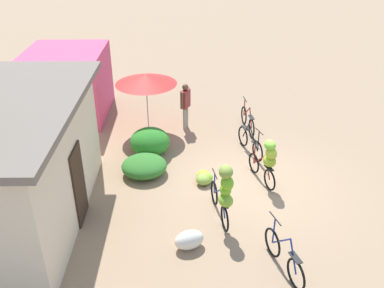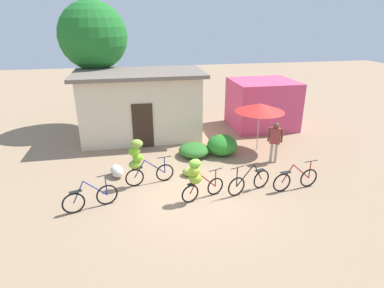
# 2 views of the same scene
# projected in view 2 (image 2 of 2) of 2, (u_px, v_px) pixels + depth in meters

# --- Properties ---
(ground_plane) EXTENTS (60.00, 60.00, 0.00)m
(ground_plane) POSITION_uv_depth(u_px,v_px,m) (197.00, 194.00, 10.54)
(ground_plane) COLOR #9A7D5F
(building_low) EXTENTS (5.91, 3.26, 3.16)m
(building_low) POSITION_uv_depth(u_px,v_px,m) (141.00, 105.00, 15.01)
(building_low) COLOR beige
(building_low) RESTS_ON ground
(shop_pink) EXTENTS (3.20, 2.80, 2.45)m
(shop_pink) POSITION_uv_depth(u_px,v_px,m) (262.00, 104.00, 16.63)
(shop_pink) COLOR #D4456F
(shop_pink) RESTS_ON ground
(tree_behind_building) EXTENTS (3.30, 3.30, 6.26)m
(tree_behind_building) POSITION_uv_depth(u_px,v_px,m) (93.00, 36.00, 15.42)
(tree_behind_building) COLOR brown
(tree_behind_building) RESTS_ON ground
(hedge_bush_front_left) EXTENTS (1.29, 1.33, 0.53)m
(hedge_bush_front_left) POSITION_uv_depth(u_px,v_px,m) (194.00, 150.00, 13.35)
(hedge_bush_front_left) COLOR #2F7128
(hedge_bush_front_left) RESTS_ON ground
(hedge_bush_front_right) EXTENTS (1.26, 1.26, 0.86)m
(hedge_bush_front_right) POSITION_uv_depth(u_px,v_px,m) (222.00, 145.00, 13.42)
(hedge_bush_front_right) COLOR #2B7F26
(hedge_bush_front_right) RESTS_ON ground
(market_umbrella) EXTENTS (2.09, 2.09, 2.11)m
(market_umbrella) POSITION_uv_depth(u_px,v_px,m) (260.00, 108.00, 13.32)
(market_umbrella) COLOR beige
(market_umbrella) RESTS_ON ground
(bicycle_leftmost) EXTENTS (1.61, 0.56, 1.03)m
(bicycle_leftmost) POSITION_uv_depth(u_px,v_px,m) (91.00, 198.00, 9.60)
(bicycle_leftmost) COLOR black
(bicycle_leftmost) RESTS_ON ground
(bicycle_near_pile) EXTENTS (1.71, 0.51, 1.72)m
(bicycle_near_pile) POSITION_uv_depth(u_px,v_px,m) (139.00, 159.00, 10.70)
(bicycle_near_pile) COLOR black
(bicycle_near_pile) RESTS_ON ground
(bicycle_center_loaded) EXTENTS (1.49, 0.64, 1.46)m
(bicycle_center_loaded) POSITION_uv_depth(u_px,v_px,m) (197.00, 177.00, 9.84)
(bicycle_center_loaded) COLOR black
(bicycle_center_loaded) RESTS_ON ground
(bicycle_by_shop) EXTENTS (1.65, 0.59, 1.04)m
(bicycle_by_shop) POSITION_uv_depth(u_px,v_px,m) (249.00, 182.00, 10.54)
(bicycle_by_shop) COLOR black
(bicycle_by_shop) RESTS_ON ground
(bicycle_rightmost) EXTENTS (1.72, 0.28, 0.98)m
(bicycle_rightmost) POSITION_uv_depth(u_px,v_px,m) (296.00, 179.00, 10.71)
(bicycle_rightmost) COLOR black
(bicycle_rightmost) RESTS_ON ground
(banana_pile_on_ground) EXTENTS (0.78, 0.66, 0.32)m
(banana_pile_on_ground) POSITION_uv_depth(u_px,v_px,m) (191.00, 172.00, 11.70)
(banana_pile_on_ground) COLOR #88AC41
(banana_pile_on_ground) RESTS_ON ground
(produce_sack) EXTENTS (0.67, 0.81, 0.44)m
(produce_sack) POSITION_uv_depth(u_px,v_px,m) (117.00, 171.00, 11.62)
(produce_sack) COLOR silver
(produce_sack) RESTS_ON ground
(person_vendor) EXTENTS (0.53, 0.36, 1.67)m
(person_vendor) POSITION_uv_depth(u_px,v_px,m) (275.00, 138.00, 12.49)
(person_vendor) COLOR gray
(person_vendor) RESTS_ON ground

